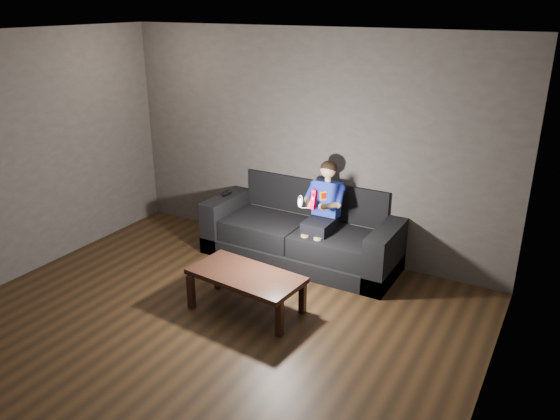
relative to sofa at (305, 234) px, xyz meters
The scene contains 10 objects.
floor 2.24m from the sofa, 92.98° to the right, with size 5.00×5.00×0.00m, color black.
back_wall 1.09m from the sofa, 112.32° to the left, with size 5.00×0.04×2.70m, color #3A3431.
right_wall 3.42m from the sofa, 42.94° to the right, with size 0.04×5.00×2.70m, color #3A3431.
ceiling 3.27m from the sofa, 92.98° to the right, with size 5.00×5.00×0.02m, color silver.
sofa is the anchor object (origin of this frame).
child 0.54m from the sofa, 14.29° to the right, with size 0.46×0.56×1.13m.
wii_remote_red 0.92m from the sofa, 54.75° to the right, with size 0.06×0.09×0.22m.
nunchuk_white 0.82m from the sofa, 68.82° to the right, with size 0.08×0.10×0.15m.
wii_remote_black 1.13m from the sofa, behind, with size 0.04×0.16×0.03m.
coffee_table 1.40m from the sofa, 87.83° to the right, with size 1.20×0.68×0.42m.
Camera 1 is at (2.86, -3.23, 2.98)m, focal length 35.00 mm.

